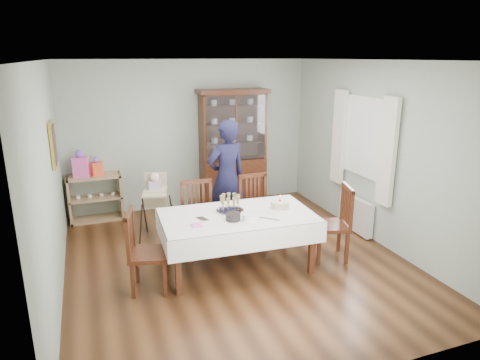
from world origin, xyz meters
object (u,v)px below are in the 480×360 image
gift_bag_orange (97,167)px  high_chair (157,212)px  chair_far_left (200,234)px  chair_end_left (148,267)px  china_cabinet (233,147)px  chair_end_right (331,237)px  woman (227,178)px  champagne_tray (230,206)px  sideboard (96,198)px  gift_bag_pink (81,165)px  birthday_cake (280,205)px  dining_table (237,241)px  chair_far_right (258,224)px

gift_bag_orange → high_chair: bearing=-53.0°
chair_far_left → chair_end_left: bearing=-137.4°
china_cabinet → gift_bag_orange: china_cabinet is taller
chair_end_right → woman: size_ratio=0.57×
champagne_tray → china_cabinet: bearing=69.9°
chair_end_left → woman: bearing=-32.2°
chair_end_right → champagne_tray: bearing=-86.4°
china_cabinet → sideboard: (-2.50, 0.02, -0.72)m
chair_far_left → gift_bag_pink: gift_bag_pink is taller
gift_bag_pink → chair_end_right: bearing=-39.3°
high_chair → gift_bag_orange: bearing=142.1°
sideboard → chair_end_left: size_ratio=0.88×
sideboard → birthday_cake: size_ratio=3.19×
chair_far_left → chair_end_right: chair_far_left is taller
dining_table → chair_far_right: bearing=48.4°
china_cabinet → gift_bag_orange: 2.44m
woman → gift_bag_orange: size_ratio=5.61×
high_chair → birthday_cake: (1.45, -1.38, 0.40)m
chair_far_right → high_chair: 1.59m
chair_far_right → gift_bag_orange: bearing=137.6°
chair_end_right → chair_end_left: bearing=-73.7°
woman → gift_bag_pink: woman is taller
dining_table → champagne_tray: champagne_tray is taller
woman → chair_far_left: bearing=33.1°
chair_far_left → gift_bag_pink: 2.54m
birthday_cake → gift_bag_orange: size_ratio=0.87×
china_cabinet → chair_end_right: size_ratio=2.07×
woman → champagne_tray: 1.11m
high_chair → sideboard: bearing=143.8°
chair_end_left → chair_end_right: (2.54, -0.01, 0.01)m
sideboard → birthday_cake: birthday_cake is taller
woman → gift_bag_pink: 2.49m
chair_end_right → woman: (-1.08, 1.38, 0.60)m
birthday_cake → gift_bag_orange: 3.33m
dining_table → chair_far_right: chair_far_right is taller
chair_end_left → birthday_cake: (1.82, 0.18, 0.51)m
china_cabinet → birthday_cake: bearing=-94.2°
gift_bag_orange → china_cabinet: bearing=-0.0°
woman → birthday_cake: (0.36, -1.19, -0.10)m
chair_far_right → chair_end_right: size_ratio=1.00×
sideboard → chair_end_left: bearing=-79.3°
dining_table → china_cabinet: (0.80, 2.46, 0.74)m
sideboard → chair_far_left: bearing=-55.2°
sideboard → gift_bag_orange: gift_bag_orange is taller
chair_far_left → chair_end_left: 1.11m
chair_far_right → gift_bag_pink: bearing=140.7°
chair_end_right → gift_bag_pink: size_ratio=2.26×
champagne_tray → woman: bearing=73.8°
chair_end_left → gift_bag_orange: bearing=24.0°
chair_far_left → high_chair: chair_far_left is taller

